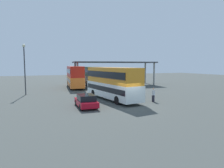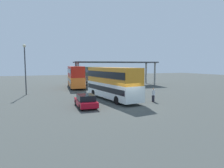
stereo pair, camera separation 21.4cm
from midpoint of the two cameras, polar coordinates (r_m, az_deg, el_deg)
name	(u,v)px [view 2 (the right image)]	position (r m, az deg, el deg)	size (l,w,h in m)	color
ground_plane	(129,107)	(21.06, 5.38, -6.60)	(140.00, 140.00, 0.00)	#424744
double_decker_main	(112,82)	(25.03, 0.23, 0.58)	(3.68, 10.49, 4.10)	white
parked_hatchback	(86,101)	(20.81, -7.32, -4.87)	(1.98, 4.10, 1.35)	#B20D1E
double_decker_near_canopy	(76,76)	(39.01, -10.36, 2.31)	(3.62, 10.29, 4.15)	orange
double_decker_mid_row	(97,76)	(39.69, -4.31, 2.33)	(3.07, 11.48, 4.01)	silver
depot_canopy	(116,63)	(42.79, 1.19, 5.99)	(18.31, 7.52, 5.11)	#33353A
lamppost_tall	(25,63)	(31.68, -23.72, 5.60)	(0.44, 0.44, 7.43)	#33353A
pedestrian_waiting	(153,95)	(24.18, 12.11, -3.12)	(0.38, 0.38, 1.67)	#262633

